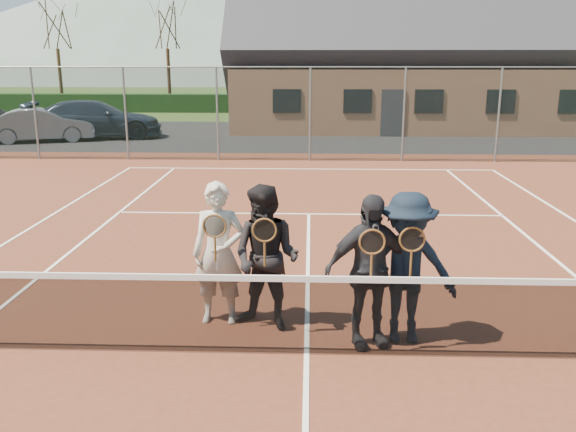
% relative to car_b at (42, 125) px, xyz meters
% --- Properties ---
extents(ground, '(220.00, 220.00, 0.00)m').
position_rel_car_b_xyz_m(ground, '(10.76, 2.12, -0.67)').
color(ground, '#2D4819').
rests_on(ground, ground).
extents(court_surface, '(30.00, 30.00, 0.02)m').
position_rel_car_b_xyz_m(court_surface, '(10.76, -17.88, -0.66)').
color(court_surface, '#562819').
rests_on(court_surface, ground).
extents(tarmac_carpark, '(40.00, 12.00, 0.01)m').
position_rel_car_b_xyz_m(tarmac_carpark, '(6.76, 2.12, -0.66)').
color(tarmac_carpark, black).
rests_on(tarmac_carpark, ground).
extents(hedge_row, '(40.00, 1.20, 1.10)m').
position_rel_car_b_xyz_m(hedge_row, '(10.76, 14.12, -0.12)').
color(hedge_row, black).
rests_on(hedge_row, ground).
extents(hill_west, '(110.00, 110.00, 18.00)m').
position_rel_car_b_xyz_m(hill_west, '(-14.24, 77.12, 8.33)').
color(hill_west, '#56675E').
rests_on(hill_west, ground).
extents(hill_centre, '(120.00, 120.00, 22.00)m').
position_rel_car_b_xyz_m(hill_centre, '(30.76, 77.12, 10.33)').
color(hill_centre, slate).
rests_on(hill_centre, ground).
extents(car_b, '(4.29, 2.63, 1.34)m').
position_rel_car_b_xyz_m(car_b, '(0.00, 0.00, 0.00)').
color(car_b, gray).
rests_on(car_b, ground).
extents(car_c, '(5.77, 3.31, 1.58)m').
position_rel_car_b_xyz_m(car_c, '(1.78, 1.13, 0.12)').
color(car_c, '#1B2536').
rests_on(car_c, ground).
extents(court_markings, '(11.03, 23.83, 0.01)m').
position_rel_car_b_xyz_m(court_markings, '(10.76, -17.88, -0.64)').
color(court_markings, white).
rests_on(court_markings, court_surface).
extents(tennis_net, '(11.68, 0.08, 1.10)m').
position_rel_car_b_xyz_m(tennis_net, '(10.76, -17.88, -0.13)').
color(tennis_net, slate).
rests_on(tennis_net, ground).
extents(perimeter_fence, '(30.07, 0.07, 3.02)m').
position_rel_car_b_xyz_m(perimeter_fence, '(10.76, -4.38, 0.86)').
color(perimeter_fence, slate).
rests_on(perimeter_fence, ground).
extents(clubhouse, '(15.60, 8.20, 7.70)m').
position_rel_car_b_xyz_m(clubhouse, '(14.76, 6.12, 3.32)').
color(clubhouse, '#9E6B4C').
rests_on(clubhouse, ground).
extents(tree_a, '(3.20, 3.20, 7.77)m').
position_rel_car_b_xyz_m(tree_a, '(-5.24, 15.12, 5.12)').
color(tree_a, '#392515').
rests_on(tree_a, ground).
extents(tree_b, '(3.20, 3.20, 7.77)m').
position_rel_car_b_xyz_m(tree_b, '(1.76, 15.12, 5.12)').
color(tree_b, '#351E13').
rests_on(tree_b, ground).
extents(tree_c, '(3.20, 3.20, 7.77)m').
position_rel_car_b_xyz_m(tree_c, '(12.76, 15.12, 5.12)').
color(tree_c, '#3C2516').
rests_on(tree_c, ground).
extents(tree_d, '(3.20, 3.20, 7.77)m').
position_rel_car_b_xyz_m(tree_d, '(22.76, 15.12, 5.12)').
color(tree_d, '#362513').
rests_on(tree_d, ground).
extents(player_a, '(0.67, 0.51, 1.80)m').
position_rel_car_b_xyz_m(player_a, '(9.65, -17.00, 0.25)').
color(player_a, beige).
rests_on(player_a, court_surface).
extents(player_b, '(1.07, 0.96, 1.80)m').
position_rel_car_b_xyz_m(player_b, '(10.26, -17.15, 0.25)').
color(player_b, black).
rests_on(player_b, court_surface).
extents(player_c, '(1.14, 0.72, 1.80)m').
position_rel_car_b_xyz_m(player_c, '(11.46, -17.57, 0.25)').
color(player_c, '#232328').
rests_on(player_c, court_surface).
extents(player_d, '(1.18, 0.69, 1.80)m').
position_rel_car_b_xyz_m(player_d, '(11.90, -17.46, 0.25)').
color(player_d, black).
rests_on(player_d, court_surface).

